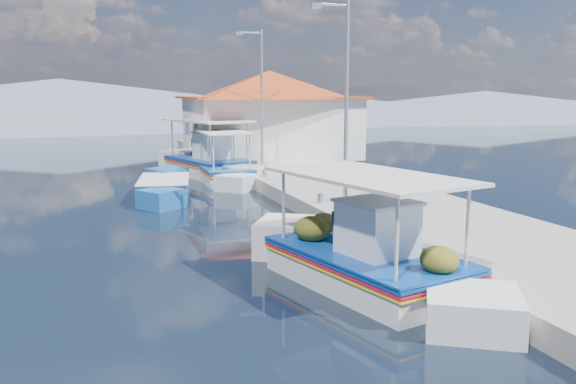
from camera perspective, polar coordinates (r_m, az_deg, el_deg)
name	(u,v)px	position (r m, az deg, el deg)	size (l,w,h in m)	color
ground	(212,245)	(15.59, -7.22, -4.97)	(160.00, 160.00, 0.00)	black
quay	(333,188)	(22.91, 4.24, 0.37)	(5.00, 44.00, 0.50)	gray
bollards	(287,183)	(21.41, -0.14, 0.84)	(0.20, 17.20, 0.30)	#A5A8AD
main_caique	(366,261)	(12.36, 7.35, -6.51)	(3.38, 7.44, 2.52)	white
caique_green_canopy	(224,174)	(26.12, -6.04, 1.72)	(2.05, 6.52, 2.44)	white
caique_blue_hull	(164,189)	(22.76, -11.65, 0.24)	(2.46, 5.89, 1.07)	#1B5BA4
caique_far	(209,164)	(28.22, -7.46, 2.61)	(3.94, 7.81, 2.86)	white
harbor_building	(270,113)	(31.20, -1.73, 7.48)	(10.49, 10.49, 4.40)	white
lamp_post_near	(344,92)	(18.40, 5.28, 9.39)	(1.21, 0.14, 6.00)	#A5A8AD
lamp_post_far	(260,92)	(26.87, -2.68, 9.44)	(1.21, 0.14, 6.00)	#A5A8AD
mountain_ridge	(168,107)	(71.46, -11.29, 7.85)	(171.40, 96.00, 5.50)	slate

